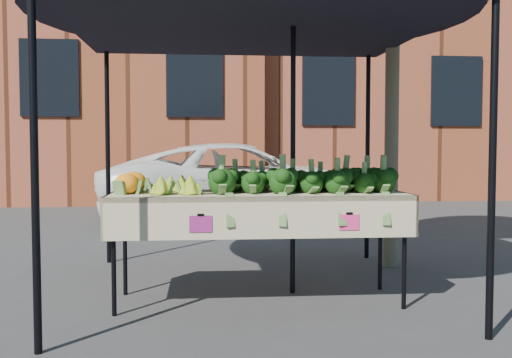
{
  "coord_description": "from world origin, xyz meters",
  "views": [
    {
      "loc": [
        -0.4,
        -4.82,
        1.28
      ],
      "look_at": [
        0.07,
        0.2,
        1.0
      ],
      "focal_mm": 41.76,
      "sensor_mm": 36.0,
      "label": 1
    }
  ],
  "objects_px": {
    "table": "(258,247)",
    "street_tree": "(392,67)",
    "vehicle": "(243,80)",
    "canopy": "(252,136)"
  },
  "relations": [
    {
      "from": "street_tree",
      "to": "table",
      "type": "bearing_deg",
      "value": -139.76
    },
    {
      "from": "table",
      "to": "street_tree",
      "type": "relative_size",
      "value": 0.57
    },
    {
      "from": "table",
      "to": "vehicle",
      "type": "bearing_deg",
      "value": 87.25
    },
    {
      "from": "table",
      "to": "street_tree",
      "type": "distance_m",
      "value": 2.61
    },
    {
      "from": "canopy",
      "to": "street_tree",
      "type": "bearing_deg",
      "value": 31.37
    },
    {
      "from": "canopy",
      "to": "street_tree",
      "type": "xyz_separation_m",
      "value": [
        1.56,
        0.95,
        0.74
      ]
    },
    {
      "from": "table",
      "to": "vehicle",
      "type": "distance_m",
      "value": 5.58
    },
    {
      "from": "table",
      "to": "canopy",
      "type": "relative_size",
      "value": 0.76
    },
    {
      "from": "vehicle",
      "to": "street_tree",
      "type": "xyz_separation_m",
      "value": [
        1.29,
        -3.92,
        -0.28
      ]
    },
    {
      "from": "vehicle",
      "to": "street_tree",
      "type": "height_order",
      "value": "vehicle"
    }
  ]
}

